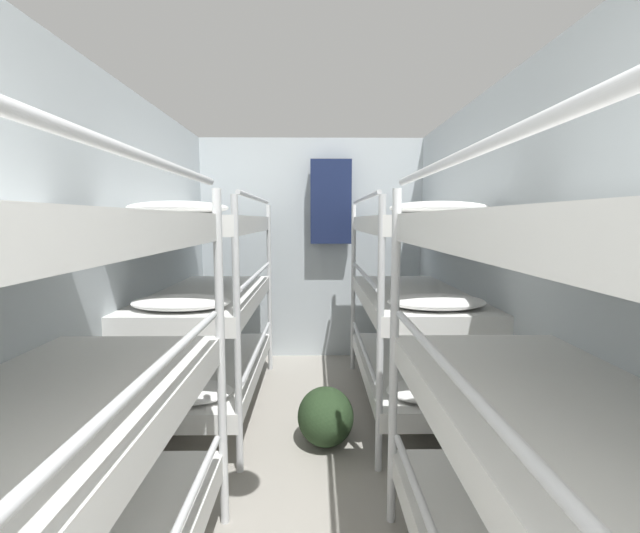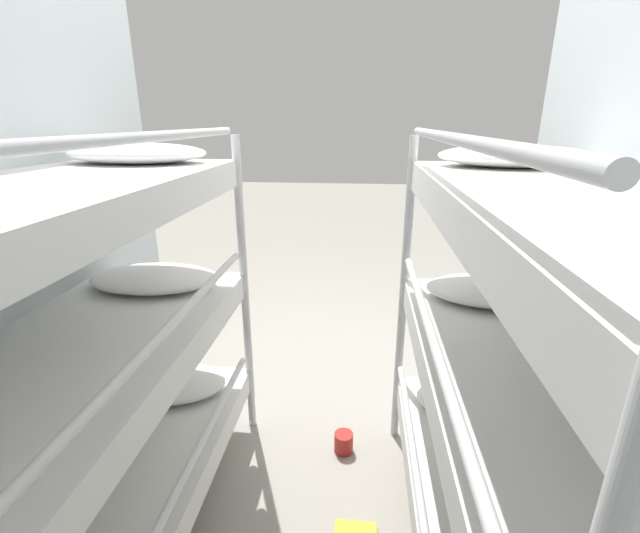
# 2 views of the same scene
# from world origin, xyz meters

# --- Properties ---
(ground_plane) EXTENTS (20.00, 20.00, 0.00)m
(ground_plane) POSITION_xyz_m (0.00, 0.00, 0.00)
(ground_plane) COLOR gray
(bunk_stack_left_near) EXTENTS (0.82, 1.87, 1.74)m
(bunk_stack_left_near) POSITION_xyz_m (-0.82, 1.41, 0.93)
(bunk_stack_left_near) COLOR silver
(bunk_stack_left_near) RESTS_ON ground_plane
(bunk_stack_right_near) EXTENTS (0.82, 1.87, 1.74)m
(bunk_stack_right_near) POSITION_xyz_m (0.82, 1.41, 0.93)
(bunk_stack_right_near) COLOR silver
(bunk_stack_right_near) RESTS_ON ground_plane
(tin_can) EXTENTS (0.11, 0.11, 0.12)m
(tin_can) POSITION_xyz_m (-0.14, 0.75, 0.06)
(tin_can) COLOR #AD231E
(tin_can) RESTS_ON ground_plane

